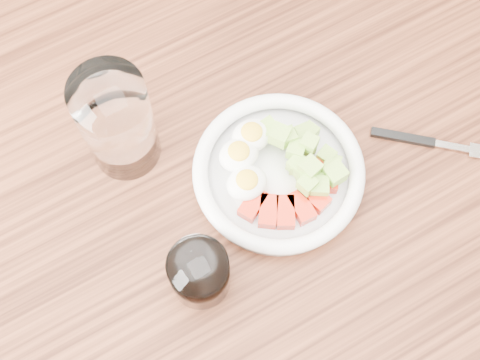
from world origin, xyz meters
name	(u,v)px	position (x,y,z in m)	size (l,w,h in m)	color
ground	(246,304)	(0.00, 0.00, 0.00)	(4.00, 4.00, 0.00)	brown
dining_table	(249,216)	(0.00, 0.00, 0.67)	(1.50, 0.90, 0.77)	brown
bowl	(278,171)	(0.04, 0.00, 0.79)	(0.22, 0.22, 0.06)	white
fork	(421,141)	(0.23, -0.05, 0.77)	(0.14, 0.13, 0.01)	black
water_glass	(117,122)	(-0.11, 0.13, 0.85)	(0.09, 0.09, 0.16)	white
coffee_glass	(200,273)	(-0.11, -0.07, 0.81)	(0.07, 0.07, 0.08)	white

